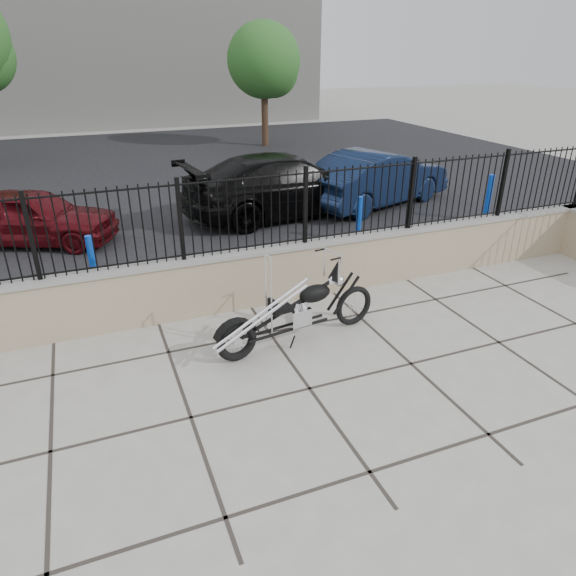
% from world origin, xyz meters
% --- Properties ---
extents(ground_plane, '(90.00, 90.00, 0.00)m').
position_xyz_m(ground_plane, '(0.00, 0.00, 0.00)').
color(ground_plane, '#99968E').
rests_on(ground_plane, ground).
extents(parking_lot, '(30.00, 30.00, 0.00)m').
position_xyz_m(parking_lot, '(0.00, 12.50, 0.00)').
color(parking_lot, black).
rests_on(parking_lot, ground).
extents(retaining_wall, '(14.00, 0.36, 0.96)m').
position_xyz_m(retaining_wall, '(0.00, 2.50, 0.48)').
color(retaining_wall, gray).
rests_on(retaining_wall, ground_plane).
extents(iron_fence, '(14.00, 0.08, 1.20)m').
position_xyz_m(iron_fence, '(0.00, 2.50, 1.56)').
color(iron_fence, black).
rests_on(iron_fence, retaining_wall).
extents(background_building, '(22.00, 6.00, 8.00)m').
position_xyz_m(background_building, '(0.00, 26.50, 4.00)').
color(background_building, beige).
rests_on(background_building, ground_plane).
extents(chopper_motorcycle, '(2.48, 0.80, 1.47)m').
position_xyz_m(chopper_motorcycle, '(0.27, 1.10, 0.73)').
color(chopper_motorcycle, black).
rests_on(chopper_motorcycle, ground_plane).
extents(car_red, '(3.76, 2.74, 1.19)m').
position_xyz_m(car_red, '(-3.39, 7.01, 0.60)').
color(car_red, '#4D0B10').
rests_on(car_red, parking_lot).
extents(car_black, '(5.42, 2.68, 1.52)m').
position_xyz_m(car_black, '(2.42, 6.98, 0.76)').
color(car_black, black).
rests_on(car_black, parking_lot).
extents(car_blue, '(4.65, 2.88, 1.45)m').
position_xyz_m(car_blue, '(5.00, 6.90, 0.72)').
color(car_blue, '#0F1C38').
rests_on(car_blue, parking_lot).
extents(bollard_a, '(0.15, 0.15, 0.94)m').
position_xyz_m(bollard_a, '(-2.32, 4.20, 0.47)').
color(bollard_a, blue).
rests_on(bollard_a, ground_plane).
extents(bollard_b, '(0.12, 0.12, 0.98)m').
position_xyz_m(bollard_b, '(3.18, 4.58, 0.49)').
color(bollard_b, '#0C38B6').
rests_on(bollard_b, ground_plane).
extents(bollard_c, '(0.15, 0.15, 1.13)m').
position_xyz_m(bollard_c, '(6.78, 4.68, 0.57)').
color(bollard_c, '#0B24AC').
rests_on(bollard_c, ground_plane).
extents(tree_right, '(2.97, 2.97, 5.01)m').
position_xyz_m(tree_right, '(5.25, 16.58, 3.51)').
color(tree_right, '#382619').
rests_on(tree_right, ground_plane).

